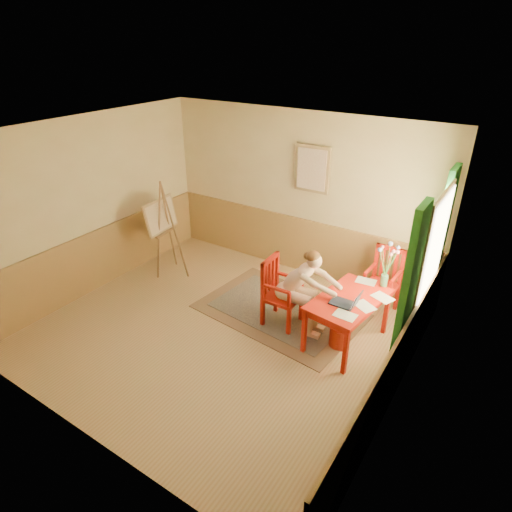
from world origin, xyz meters
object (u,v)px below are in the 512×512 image
Objects in this scene: table at (349,304)px; laptop at (347,302)px; chair_left at (279,292)px; figure at (301,286)px; chair_back at (383,281)px; easel at (163,220)px.

table is 0.22m from laptop.
table is 1.02m from chair_left.
laptop is (0.04, -0.17, 0.14)m from table.
laptop is at bearing -8.26° from figure.
table is 1.05m from chair_back.
table is at bearing -2.53° from easel.
figure is at bearing -126.96° from chair_back.
easel is at bearing 177.47° from table.
figure is (-0.83, -1.10, 0.20)m from chair_back.
table is 0.69m from figure.
laptop is at bearing -95.02° from chair_back.
table is 1.24× the size of chair_left.
table is at bearing 5.03° from chair_left.
chair_back is 1.23m from laptop.
figure reaches higher than chair_back.
chair_back reaches higher than laptop.
chair_left reaches higher than table.
laptop is (0.72, -0.10, 0.05)m from figure.
easel is (-3.52, 0.32, 0.24)m from laptop.
chair_back reaches higher than table.
figure is 2.82m from easel.
table is 0.76× the size of easel.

